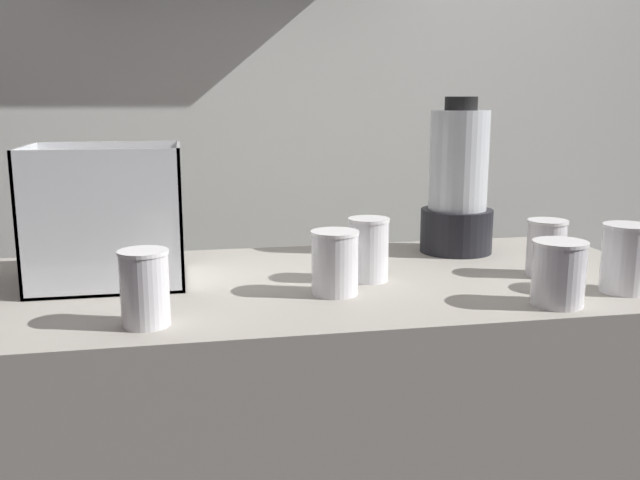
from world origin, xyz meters
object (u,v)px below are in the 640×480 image
Objects in this scene: juice_cup_orange_far_left at (145,293)px; juice_cup_mango_right at (558,276)px; blender_pitcher at (458,188)px; juice_cup_mango_rightmost at (625,261)px; carrot_display_bin at (112,241)px; juice_cup_beet_far_right at (546,252)px; juice_cup_carrot_middle at (369,252)px; juice_cup_orange_left at (335,267)px.

juice_cup_mango_right is (0.69, -0.02, 0.00)m from juice_cup_orange_far_left.
blender_pitcher reaches higher than juice_cup_mango_rightmost.
juice_cup_orange_far_left is (0.07, -0.29, -0.03)m from carrot_display_bin.
juice_cup_mango_rightmost reaches higher than juice_cup_beet_far_right.
carrot_display_bin reaches higher than juice_cup_beet_far_right.
blender_pitcher is at bearing 114.36° from juice_cup_mango_rightmost.
juice_cup_mango_rightmost reaches higher than juice_cup_carrot_middle.
juice_cup_orange_far_left is 1.04× the size of juice_cup_orange_left.
juice_cup_orange_left is 0.54m from juice_cup_mango_rightmost.
carrot_display_bin is at bearing 164.44° from juice_cup_mango_rightmost.
juice_cup_beet_far_right is at bearing -4.67° from juice_cup_carrot_middle.
juice_cup_beet_far_right is at bearing 6.66° from juice_cup_orange_left.
juice_cup_mango_right is (0.77, -0.31, -0.03)m from carrot_display_bin.
blender_pitcher reaches higher than carrot_display_bin.
juice_cup_carrot_middle reaches higher than juice_cup_orange_left.
juice_cup_orange_left is 0.94× the size of juice_cup_carrot_middle.
carrot_display_bin reaches higher than juice_cup_orange_left.
juice_cup_orange_left is (-0.35, -0.30, -0.10)m from blender_pitcher.
juice_cup_mango_right is 0.17m from juice_cup_mango_rightmost.
carrot_display_bin is 2.31× the size of juice_cup_carrot_middle.
juice_cup_orange_left is 0.39m from juice_cup_mango_right.
carrot_display_bin is 0.83m from juice_cup_mango_right.
carrot_display_bin is 0.50m from juice_cup_carrot_middle.
juice_cup_orange_left is at bearing 158.55° from juice_cup_mango_right.
carrot_display_bin is at bearing 172.11° from juice_cup_beet_far_right.
juice_cup_mango_right is at bearing -88.76° from blender_pitcher.
juice_cup_carrot_middle is 0.36m from juice_cup_mango_right.
juice_cup_mango_rightmost is at bearing -9.60° from juice_cup_orange_left.
juice_cup_mango_rightmost is (0.17, -0.39, -0.09)m from blender_pitcher.
juice_cup_mango_rightmost is at bearing -21.16° from juice_cup_carrot_middle.
juice_cup_carrot_middle reaches higher than juice_cup_beet_far_right.
juice_cup_mango_rightmost is (0.86, 0.03, 0.01)m from juice_cup_orange_far_left.
juice_cup_mango_rightmost is at bearing -60.48° from juice_cup_beet_far_right.
carrot_display_bin reaches higher than juice_cup_orange_far_left.
carrot_display_bin is 0.30m from juice_cup_orange_far_left.
juice_cup_carrot_middle is 0.36m from juice_cup_beet_far_right.
juice_cup_carrot_middle is (0.42, 0.20, 0.00)m from juice_cup_orange_far_left.
juice_cup_orange_left is 1.04× the size of juice_cup_mango_right.
juice_cup_orange_left is 0.92× the size of juice_cup_mango_rightmost.
juice_cup_mango_right and juice_cup_beet_far_right have the same top height.
juice_cup_carrot_middle is 0.98× the size of juice_cup_mango_rightmost.
juice_cup_carrot_middle is at bearing -10.24° from carrot_display_bin.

